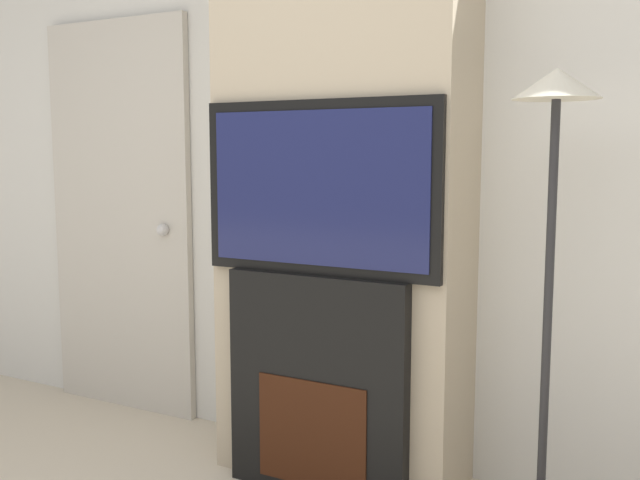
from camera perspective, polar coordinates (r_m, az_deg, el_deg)
The scene contains 6 objects.
wall_back at distance 3.09m, azimuth 3.81°, elevation 7.05°, with size 6.00×0.06×2.70m.
chimney_breast at distance 2.89m, azimuth 1.90°, elevation 7.06°, with size 1.01×0.40×2.70m.
fireplace at distance 2.86m, azimuth -0.01°, elevation -11.56°, with size 0.76×0.15×0.88m.
television at distance 2.71m, azimuth -0.03°, elevation 4.17°, with size 0.98×0.07×0.66m.
floor_lamp at distance 2.47m, azimuth 18.10°, elevation 3.42°, with size 0.28×0.28×1.62m.
entry_door at distance 3.85m, azimuth -15.69°, elevation 1.68°, with size 0.91×0.09×2.01m.
Camera 1 is at (1.28, -0.79, 1.35)m, focal length 40.00 mm.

